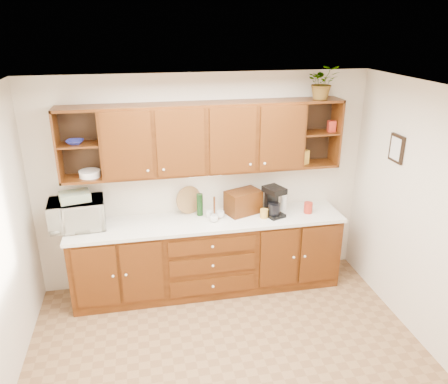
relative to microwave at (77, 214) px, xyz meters
name	(u,v)px	position (x,y,z in m)	size (l,w,h in m)	color
floor	(233,371)	(1.47, -1.52, -1.11)	(4.00, 4.00, 0.00)	olive
ceiling	(236,97)	(1.47, -1.52, 1.49)	(4.00, 4.00, 0.00)	white
back_wall	(203,182)	(1.47, 0.23, 0.19)	(4.00, 4.00, 0.00)	beige
right_wall	(444,231)	(3.47, -1.52, 0.19)	(3.50, 3.50, 0.00)	beige
base_cabinets	(208,256)	(1.47, -0.07, -0.66)	(3.20, 0.60, 0.90)	#311705
countertop	(208,221)	(1.47, -0.08, -0.19)	(3.24, 0.64, 0.04)	white
upper_cabinets	(205,138)	(1.48, 0.07, 0.79)	(3.20, 0.33, 0.80)	#311705
undercabinet_light	(206,175)	(1.47, 0.01, 0.36)	(0.40, 0.05, 0.03)	white
framed_picture	(397,149)	(3.45, -0.62, 0.74)	(0.03, 0.24, 0.30)	black
wicker_basket	(73,226)	(-0.05, -0.08, -0.10)	(0.22, 0.22, 0.13)	olive
microwave	(77,214)	(0.00, 0.00, 0.00)	(0.60, 0.41, 0.33)	beige
towel_stack	(75,197)	(0.00, 0.00, 0.21)	(0.32, 0.23, 0.10)	tan
wine_bottle	(200,205)	(1.40, 0.07, -0.03)	(0.08, 0.08, 0.27)	black
woven_tray	(189,212)	(1.28, 0.17, -0.16)	(0.34, 0.34, 0.02)	olive
bread_box	(243,202)	(1.93, 0.03, -0.02)	(0.41, 0.26, 0.29)	#311705
mug_tree	(214,216)	(1.55, -0.07, -0.12)	(0.26, 0.26, 0.28)	#311705
canister_red	(308,208)	(2.70, -0.12, -0.10)	(0.10, 0.10, 0.13)	#A72718
canister_white	(284,203)	(2.44, 0.02, -0.07)	(0.08, 0.08, 0.19)	white
canister_yellow	(264,214)	(2.14, -0.15, -0.11)	(0.09, 0.09, 0.11)	gold
coffee_maker	(273,202)	(2.26, -0.10, 0.01)	(0.27, 0.31, 0.37)	black
bowl_stack	(75,142)	(0.07, 0.05, 0.82)	(0.18, 0.18, 0.04)	navy
plate_stack	(90,174)	(0.18, 0.06, 0.45)	(0.23, 0.23, 0.07)	white
pantry_box_yellow	(304,157)	(2.68, 0.04, 0.50)	(0.09, 0.07, 0.17)	gold
pantry_box_red	(332,126)	(2.99, 0.04, 0.86)	(0.09, 0.08, 0.13)	#A72718
potted_plant	(323,82)	(2.82, 0.02, 1.38)	(0.35, 0.30, 0.38)	#999999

